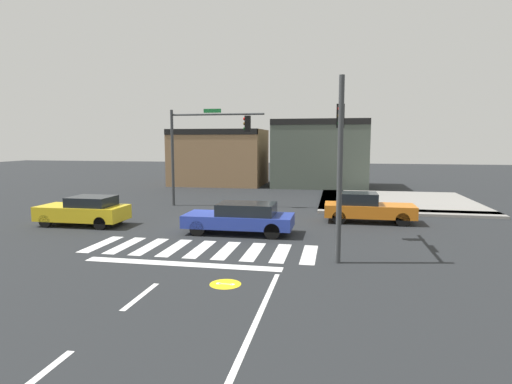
{
  "coord_description": "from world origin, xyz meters",
  "views": [
    {
      "loc": [
        5.02,
        -19.51,
        4.08
      ],
      "look_at": [
        1.32,
        -0.14,
        1.7
      ],
      "focal_mm": 29.71,
      "sensor_mm": 36.0,
      "label": 1
    }
  ],
  "objects_px": {
    "car_orange": "(367,208)",
    "car_yellow": "(85,211)",
    "traffic_signal_northwest": "(205,138)",
    "traffic_signal_southeast": "(340,138)",
    "car_blue": "(241,217)"
  },
  "relations": [
    {
      "from": "car_orange",
      "to": "car_yellow",
      "type": "distance_m",
      "value": 13.92
    },
    {
      "from": "traffic_signal_northwest",
      "to": "traffic_signal_southeast",
      "type": "height_order",
      "value": "traffic_signal_southeast"
    },
    {
      "from": "car_blue",
      "to": "car_yellow",
      "type": "height_order",
      "value": "car_yellow"
    },
    {
      "from": "traffic_signal_southeast",
      "to": "car_yellow",
      "type": "height_order",
      "value": "traffic_signal_southeast"
    },
    {
      "from": "car_blue",
      "to": "car_orange",
      "type": "bearing_deg",
      "value": -146.5
    },
    {
      "from": "traffic_signal_southeast",
      "to": "car_yellow",
      "type": "bearing_deg",
      "value": 77.34
    },
    {
      "from": "car_orange",
      "to": "traffic_signal_southeast",
      "type": "bearing_deg",
      "value": -103.15
    },
    {
      "from": "traffic_signal_northwest",
      "to": "traffic_signal_southeast",
      "type": "distance_m",
      "value": 12.58
    },
    {
      "from": "car_blue",
      "to": "car_orange",
      "type": "distance_m",
      "value": 6.77
    },
    {
      "from": "traffic_signal_southeast",
      "to": "traffic_signal_northwest",
      "type": "bearing_deg",
      "value": 40.28
    },
    {
      "from": "car_yellow",
      "to": "car_blue",
      "type": "bearing_deg",
      "value": 177.49
    },
    {
      "from": "traffic_signal_northwest",
      "to": "car_orange",
      "type": "xyz_separation_m",
      "value": [
        9.56,
        -3.49,
        -3.52
      ]
    },
    {
      "from": "traffic_signal_southeast",
      "to": "car_blue",
      "type": "distance_m",
      "value": 5.95
    },
    {
      "from": "car_blue",
      "to": "traffic_signal_southeast",
      "type": "bearing_deg",
      "value": 150.69
    },
    {
      "from": "traffic_signal_northwest",
      "to": "car_orange",
      "type": "distance_m",
      "value": 10.77
    }
  ]
}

